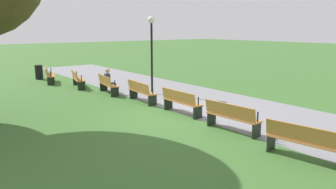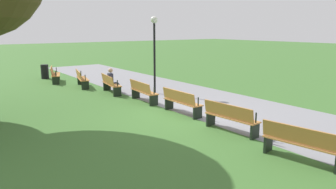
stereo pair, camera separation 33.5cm
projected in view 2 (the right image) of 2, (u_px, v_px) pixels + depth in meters
name	position (u px, v px, depth m)	size (l,w,h in m)	color
ground_plane	(182.00, 114.00, 11.62)	(120.00, 120.00, 0.00)	#3D6B2D
path_paving	(224.00, 105.00, 12.85)	(34.29, 4.40, 0.01)	gray
bench_0	(55.00, 74.00, 18.29)	(1.83, 1.01, 0.89)	#B27538
bench_1	(81.00, 78.00, 16.80)	(1.83, 0.88, 0.89)	#B27538
bench_2	(110.00, 84.00, 15.16)	(1.82, 0.75, 0.89)	#B27538
bench_3	(143.00, 91.00, 13.38)	(1.80, 0.61, 0.89)	#B27538
bench_4	(181.00, 101.00, 11.48)	(1.77, 0.47, 0.89)	#B27538
bench_5	(230.00, 117.00, 9.46)	(1.80, 0.61, 0.89)	#B27538
bench_6	(301.00, 143.00, 7.34)	(1.82, 0.75, 0.89)	#B27538
person_seated	(112.00, 80.00, 15.30)	(0.38, 0.56, 1.20)	#2D3347
lamp_post	(154.00, 40.00, 14.75)	(0.32, 0.32, 3.61)	black
trash_bin	(45.00, 72.00, 19.64)	(0.46, 0.46, 0.87)	black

